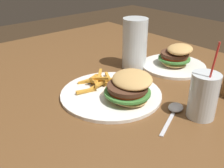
# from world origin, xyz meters

# --- Properties ---
(dining_table) EXTENTS (1.52, 1.05, 0.70)m
(dining_table) POSITION_xyz_m (0.00, 0.00, 0.58)
(dining_table) COLOR brown
(dining_table) RESTS_ON ground_plane
(meal_plate_near) EXTENTS (0.31, 0.31, 0.09)m
(meal_plate_near) POSITION_xyz_m (0.03, -0.10, 0.73)
(meal_plate_near) COLOR white
(meal_plate_near) RESTS_ON dining_table
(beer_glass) EXTENTS (0.09, 0.09, 0.19)m
(beer_glass) POSITION_xyz_m (-0.12, 0.11, 0.79)
(beer_glass) COLOR silver
(beer_glass) RESTS_ON dining_table
(juice_glass) EXTENTS (0.07, 0.07, 0.21)m
(juice_glass) POSITION_xyz_m (0.25, 0.00, 0.76)
(juice_glass) COLOR silver
(juice_glass) RESTS_ON dining_table
(spoon) EXTENTS (0.09, 0.16, 0.01)m
(spoon) POSITION_xyz_m (0.19, -0.03, 0.71)
(spoon) COLOR silver
(spoon) RESTS_ON dining_table
(meal_plate_far) EXTENTS (0.25, 0.25, 0.09)m
(meal_plate_far) POSITION_xyz_m (-0.01, 0.23, 0.73)
(meal_plate_far) COLOR white
(meal_plate_far) RESTS_ON dining_table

